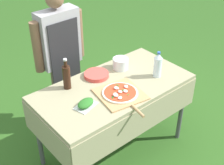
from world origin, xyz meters
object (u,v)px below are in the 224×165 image
(pizza_on_peel, at_px, (121,94))
(plate_stack, at_px, (96,75))
(prep_table, at_px, (114,94))
(herb_container, at_px, (86,104))
(oil_bottle, at_px, (67,77))
(mixing_tub, at_px, (121,63))
(person_cook, at_px, (60,51))
(water_bottle, at_px, (158,65))

(pizza_on_peel, distance_m, plate_stack, 0.37)
(prep_table, xyz_separation_m, pizza_on_peel, (-0.05, -0.15, 0.10))
(herb_container, bearing_deg, oil_bottle, 83.96)
(oil_bottle, relative_size, herb_container, 1.37)
(oil_bottle, xyz_separation_m, herb_container, (-0.03, -0.31, -0.09))
(prep_table, xyz_separation_m, mixing_tub, (0.24, 0.18, 0.14))
(person_cook, distance_m, oil_bottle, 0.51)
(herb_container, relative_size, mixing_tub, 1.41)
(person_cook, distance_m, pizza_on_peel, 0.85)
(oil_bottle, bearing_deg, person_cook, 64.16)
(person_cook, distance_m, water_bottle, 0.98)
(person_cook, relative_size, water_bottle, 5.99)
(mixing_tub, bearing_deg, person_cook, 124.39)
(pizza_on_peel, relative_size, water_bottle, 2.22)
(prep_table, height_order, pizza_on_peel, pizza_on_peel)
(water_bottle, bearing_deg, pizza_on_peel, -178.79)
(plate_stack, bearing_deg, water_bottle, -39.48)
(oil_bottle, relative_size, water_bottle, 1.15)
(prep_table, relative_size, plate_stack, 6.12)
(water_bottle, height_order, mixing_tub, water_bottle)
(prep_table, bearing_deg, herb_container, -167.44)
(prep_table, relative_size, water_bottle, 5.66)
(prep_table, bearing_deg, person_cook, 98.74)
(pizza_on_peel, relative_size, plate_stack, 2.41)
(herb_container, bearing_deg, plate_stack, 41.31)
(pizza_on_peel, xyz_separation_m, plate_stack, (0.03, 0.36, 0.00))
(person_cook, relative_size, plate_stack, 6.48)
(oil_bottle, bearing_deg, herb_container, -96.04)
(pizza_on_peel, height_order, water_bottle, water_bottle)
(oil_bottle, xyz_separation_m, water_bottle, (0.74, -0.37, 0.00))
(water_bottle, bearing_deg, prep_table, 161.37)
(person_cook, distance_m, plate_stack, 0.49)
(water_bottle, xyz_separation_m, herb_container, (-0.77, 0.06, -0.09))
(mixing_tub, bearing_deg, prep_table, -142.92)
(person_cook, height_order, oil_bottle, person_cook)
(prep_table, xyz_separation_m, plate_stack, (-0.02, 0.22, 0.11))
(water_bottle, xyz_separation_m, plate_stack, (-0.43, 0.35, -0.10))
(prep_table, height_order, oil_bottle, oil_bottle)
(pizza_on_peel, distance_m, herb_container, 0.32)
(mixing_tub, bearing_deg, herb_container, -156.42)
(pizza_on_peel, bearing_deg, herb_container, 177.90)
(prep_table, distance_m, herb_container, 0.39)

